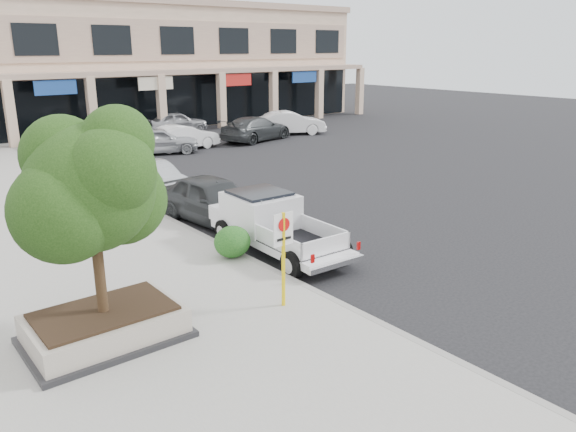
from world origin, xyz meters
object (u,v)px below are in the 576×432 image
(lot_car_a, at_px, (159,140))
(lot_car_c, at_px, (256,129))
(curb_car_b, at_px, (153,180))
(lot_car_b, at_px, (182,137))
(no_parking_sign, at_px, (283,247))
(pickup_truck, at_px, (279,225))
(lot_car_d, at_px, (99,131))
(lot_car_e, at_px, (177,122))
(curb_car_a, at_px, (214,200))
(curb_car_d, at_px, (56,141))
(planter_tree, at_px, (95,187))
(lot_car_f, at_px, (290,123))
(planter, at_px, (105,326))
(curb_car_c, at_px, (84,153))

(lot_car_a, relative_size, lot_car_c, 0.83)
(curb_car_b, xyz_separation_m, lot_car_b, (6.43, 9.39, 0.02))
(no_parking_sign, bearing_deg, pickup_truck, 53.93)
(lot_car_a, xyz_separation_m, lot_car_d, (-1.15, 6.39, -0.08))
(lot_car_e, bearing_deg, lot_car_a, 153.51)
(curb_car_a, bearing_deg, lot_car_e, 59.39)
(pickup_truck, xyz_separation_m, curb_car_d, (-0.01, 21.65, -0.20))
(planter_tree, relative_size, lot_car_a, 0.87)
(lot_car_e, distance_m, lot_car_f, 8.36)
(planter_tree, relative_size, curb_car_a, 0.81)
(lot_car_d, relative_size, lot_car_f, 1.01)
(pickup_truck, bearing_deg, planter, -158.94)
(no_parking_sign, height_order, lot_car_c, no_parking_sign)
(no_parking_sign, bearing_deg, curb_car_d, 84.62)
(planter, distance_m, lot_car_e, 31.15)
(lot_car_a, height_order, lot_car_d, lot_car_a)
(planter, bearing_deg, lot_car_e, 59.41)
(curb_car_d, height_order, lot_car_e, lot_car_e)
(curb_car_d, xyz_separation_m, lot_car_b, (6.38, -3.75, 0.09))
(curb_car_b, bearing_deg, curb_car_c, 84.95)
(lot_car_d, bearing_deg, lot_car_c, -147.45)
(curb_car_d, relative_size, lot_car_b, 1.05)
(planter, distance_m, curb_car_b, 12.38)
(lot_car_e, xyz_separation_m, lot_car_f, (5.85, -5.98, 0.07))
(planter_tree, xyz_separation_m, lot_car_d, (9.61, 25.93, -2.72))
(planter_tree, bearing_deg, lot_car_c, 47.82)
(no_parking_sign, distance_m, curb_car_c, 19.91)
(curb_car_d, distance_m, lot_car_b, 7.40)
(curb_car_a, relative_size, lot_car_b, 1.08)
(curb_car_c, xyz_separation_m, lot_car_e, (9.70, 8.08, 0.06))
(lot_car_d, bearing_deg, lot_car_e, -104.78)
(planter, distance_m, lot_car_f, 30.08)
(curb_car_a, distance_m, lot_car_c, 18.29)
(curb_car_d, xyz_separation_m, lot_car_f, (15.42, -3.01, 0.16))
(lot_car_a, bearing_deg, curb_car_b, 172.68)
(curb_car_a, height_order, lot_car_c, curb_car_a)
(pickup_truck, bearing_deg, curb_car_a, 91.06)
(lot_car_c, distance_m, lot_car_f, 3.65)
(planter_tree, height_order, curb_car_b, planter_tree)
(pickup_truck, height_order, lot_car_e, pickup_truck)
(lot_car_e, bearing_deg, planter_tree, 157.83)
(pickup_truck, height_order, curb_car_a, pickup_truck)
(curb_car_a, height_order, lot_car_e, curb_car_a)
(curb_car_a, distance_m, lot_car_a, 14.39)
(curb_car_d, bearing_deg, pickup_truck, -90.15)
(no_parking_sign, relative_size, pickup_truck, 0.42)
(curb_car_d, bearing_deg, planter, -104.90)
(planter, distance_m, planter_tree, 2.95)
(pickup_truck, height_order, lot_car_d, pickup_truck)
(no_parking_sign, height_order, lot_car_e, no_parking_sign)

